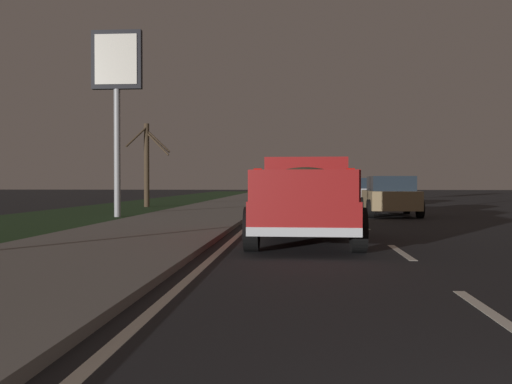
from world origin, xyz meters
name	(u,v)px	position (x,y,z in m)	size (l,w,h in m)	color
ground	(337,209)	(27.00, 0.00, 0.00)	(144.00, 144.00, 0.00)	black
sidewalk_shoulder	(222,207)	(27.00, 5.70, 0.06)	(108.00, 4.00, 0.12)	slate
grass_verge	(124,208)	(27.00, 10.70, 0.00)	(108.00, 6.00, 0.01)	#1E3819
lane_markings	(287,207)	(29.29, 2.51, 0.00)	(108.00, 3.54, 0.01)	silver
pickup_truck	(306,197)	(10.94, 1.75, 0.98)	(5.47, 2.38, 1.87)	maroon
sedan_silver	(365,192)	(30.70, -1.78, 0.78)	(4.44, 2.09, 1.54)	#B2B5BA
sedan_white	(349,189)	(41.90, -1.87, 0.78)	(4.45, 2.10, 1.54)	silver
sedan_tan	(390,196)	(21.19, -1.66, 0.78)	(4.44, 2.09, 1.54)	#9E845B
gas_price_sign	(117,77)	(19.65, 8.72, 5.27)	(0.27, 1.90, 7.01)	#99999E
bare_tree_far	(147,162)	(28.55, 9.90, 2.38)	(1.26, 2.12, 4.42)	#423323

